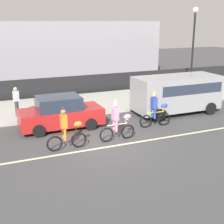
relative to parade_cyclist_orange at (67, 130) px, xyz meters
The scene contains 12 objects.
ground_plane 1.94m from the parade_cyclist_orange, ahead, with size 80.00×80.00×0.00m, color #424244.
road_centre_line 1.98m from the parade_cyclist_orange, 14.09° to the right, with size 36.00×0.14×0.01m, color beige.
sidewalk_curb 6.83m from the parade_cyclist_orange, 75.14° to the left, with size 60.00×5.00×0.15m, color #ADAAA3.
fence_line 9.62m from the parade_cyclist_orange, 79.57° to the left, with size 40.00×0.08×1.40m, color black.
building_backdrop 18.19m from the parade_cyclist_orange, 93.88° to the left, with size 28.00×8.00×5.13m, color #99939E.
parade_cyclist_orange is the anchor object (origin of this frame).
parade_cyclist_pink 2.37m from the parade_cyclist_orange, ahead, with size 1.72×0.50×1.92m.
parade_cyclist_cobalt 5.03m from the parade_cyclist_orange, 12.92° to the left, with size 1.72×0.50×1.92m.
parked_van_grey 7.82m from the parade_cyclist_orange, 20.73° to the left, with size 5.00×2.22×2.18m.
parked_car_red 2.79m from the parade_cyclist_orange, 81.67° to the left, with size 4.10×1.92×1.64m.
street_lamp_post 11.02m from the parade_cyclist_orange, 25.67° to the left, with size 0.36×0.36×5.86m.
pedestrian_onlooker 5.42m from the parade_cyclist_orange, 105.24° to the left, with size 0.32×0.20×1.62m.
Camera 1 is at (-4.73, -12.01, 5.23)m, focal length 50.00 mm.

